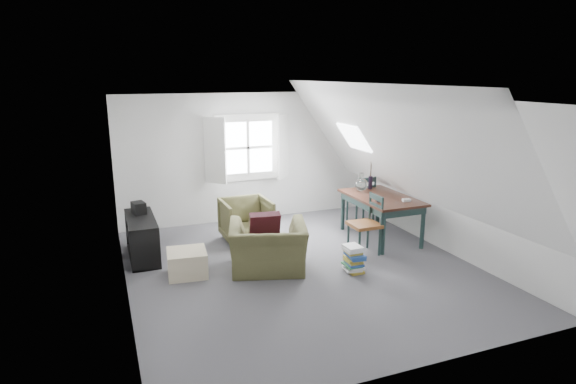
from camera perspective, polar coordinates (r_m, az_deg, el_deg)
name	(u,v)px	position (r m, az deg, el deg)	size (l,w,h in m)	color
floor	(302,268)	(7.34, 1.65, -9.01)	(5.50, 5.50, 0.00)	#504F54
ceiling	(303,100)	(6.77, 1.80, 10.87)	(5.50, 5.50, 0.00)	white
wall_back	(247,157)	(9.49, -4.83, 4.10)	(5.00, 5.00, 0.00)	silver
wall_front	(419,251)	(4.66, 15.23, -6.79)	(5.00, 5.00, 0.00)	silver
wall_left	(120,204)	(6.42, -19.26, -1.39)	(5.50, 5.50, 0.00)	silver
wall_right	(443,175)	(8.24, 17.93, 1.97)	(5.50, 5.50, 0.00)	silver
slope_left	(194,159)	(6.41, -11.13, 3.92)	(5.50, 5.50, 0.00)	white
slope_right	(396,146)	(7.59, 12.63, 5.37)	(5.50, 5.50, 0.00)	white
dormer_window	(248,148)	(9.39, -4.72, 5.23)	(1.71, 0.35, 1.30)	white
skylight	(354,137)	(8.69, 7.83, 6.42)	(0.55, 0.75, 0.04)	white
armchair_near	(268,270)	(7.27, -2.37, -9.25)	(1.11, 0.97, 0.72)	#494828
armchair_far	(247,241)	(8.51, -4.92, -5.77)	(0.81, 0.83, 0.76)	#494828
throw_pillow	(264,227)	(7.18, -2.81, -4.14)	(0.46, 0.13, 0.46)	#380F17
ottoman	(187,263)	(7.19, -11.87, -8.22)	(0.55, 0.55, 0.37)	#BFB18F
dining_table	(381,202)	(8.56, 10.99, -1.16)	(0.93, 1.55, 0.77)	black
demijohn	(361,184)	(8.80, 8.67, 0.94)	(0.23, 0.23, 0.33)	silver
vase_twigs	(370,182)	(9.01, 9.74, 1.18)	(0.08, 0.08, 0.59)	black
cup	(378,202)	(8.16, 10.66, -1.15)	(0.10, 0.10, 0.09)	black
paper_box	(406,200)	(8.28, 13.86, -0.95)	(0.13, 0.09, 0.04)	white
dining_chair_far	(362,199)	(9.33, 8.71, -0.87)	(0.45, 0.45, 0.97)	brown
dining_chair_near	(366,223)	(7.87, 9.28, -3.69)	(0.45, 0.45, 0.97)	brown
media_shelf	(142,240)	(7.97, -16.88, -5.47)	(0.42, 1.27, 0.65)	black
electronics_box	(139,208)	(8.12, -17.28, -1.86)	(0.18, 0.26, 0.21)	black
magazine_stack	(354,259)	(7.21, 7.78, -7.86)	(0.30, 0.36, 0.40)	#B29933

